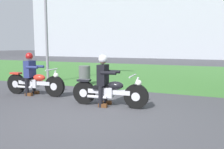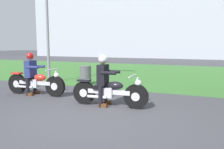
% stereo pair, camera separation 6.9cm
% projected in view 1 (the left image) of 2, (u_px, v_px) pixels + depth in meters
% --- Properties ---
extents(ground, '(120.00, 120.00, 0.00)m').
position_uv_depth(ground, '(88.00, 117.00, 5.42)').
color(ground, '#424247').
extents(grass_verge, '(60.00, 12.00, 0.01)m').
position_uv_depth(grass_verge, '(164.00, 73.00, 14.06)').
color(grass_verge, '#3D7533').
rests_on(grass_verge, ground).
extents(stadium_facade, '(47.21, 8.00, 13.90)m').
position_uv_depth(stadium_facade, '(194.00, 6.00, 31.34)').
color(stadium_facade, '#B2B7C1').
rests_on(stadium_facade, ground).
extents(motorcycle_lead, '(2.15, 0.66, 0.88)m').
position_uv_depth(motorcycle_lead, '(109.00, 92.00, 6.37)').
color(motorcycle_lead, black).
rests_on(motorcycle_lead, ground).
extents(rider_lead, '(0.57, 0.48, 1.40)m').
position_uv_depth(rider_lead, '(104.00, 76.00, 6.38)').
color(rider_lead, black).
rests_on(rider_lead, ground).
extents(motorcycle_follow, '(2.20, 0.66, 0.90)m').
position_uv_depth(motorcycle_follow, '(35.00, 83.00, 7.81)').
color(motorcycle_follow, black).
rests_on(motorcycle_follow, ground).
extents(rider_follow, '(0.57, 0.48, 1.42)m').
position_uv_depth(rider_follow, '(30.00, 70.00, 7.81)').
color(rider_follow, black).
rests_on(rider_follow, ground).
extents(streetlight_pole, '(0.96, 0.20, 5.76)m').
position_uv_depth(streetlight_pole, '(48.00, 0.00, 10.04)').
color(streetlight_pole, gray).
rests_on(streetlight_pole, ground).
extents(trash_can, '(0.48, 0.48, 0.80)m').
position_uv_depth(trash_can, '(85.00, 75.00, 9.88)').
color(trash_can, '#595E5B').
rests_on(trash_can, ground).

